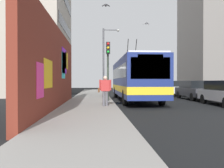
% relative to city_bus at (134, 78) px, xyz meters
% --- Properties ---
extents(ground_plane, '(80.00, 80.00, 0.00)m').
position_rel_city_bus_xyz_m(ground_plane, '(-1.58, 1.80, -1.81)').
color(ground_plane, black).
extents(sidewalk_slab, '(48.00, 3.20, 0.15)m').
position_rel_city_bus_xyz_m(sidewalk_slab, '(-1.58, 3.40, -1.73)').
color(sidewalk_slab, gray).
rests_on(sidewalk_slab, ground_plane).
extents(graffiti_wall, '(13.75, 0.32, 4.44)m').
position_rel_city_bus_xyz_m(graffiti_wall, '(-5.69, 5.15, 0.41)').
color(graffiti_wall, maroon).
rests_on(graffiti_wall, ground_plane).
extents(building_far_left, '(12.47, 9.10, 21.07)m').
position_rel_city_bus_xyz_m(building_far_left, '(9.35, 11.00, 8.73)').
color(building_far_left, '#B2A899').
rests_on(building_far_left, ground_plane).
extents(building_far_right, '(10.16, 9.50, 16.84)m').
position_rel_city_bus_xyz_m(building_far_right, '(16.35, -15.20, 6.61)').
color(building_far_right, gray).
rests_on(building_far_right, ground_plane).
extents(city_bus, '(11.52, 2.63, 5.03)m').
position_rel_city_bus_xyz_m(city_bus, '(0.00, 0.00, 0.00)').
color(city_bus, navy).
rests_on(city_bus, ground_plane).
extents(parked_car_dark_gray, '(4.81, 1.75, 1.58)m').
position_rel_city_bus_xyz_m(parked_car_dark_gray, '(1.09, -5.20, -0.97)').
color(parked_car_dark_gray, '#38383D').
rests_on(parked_car_dark_gray, ground_plane).
extents(parked_car_white, '(4.17, 1.89, 1.58)m').
position_rel_city_bus_xyz_m(parked_car_white, '(6.91, -5.20, -0.97)').
color(parked_car_white, white).
rests_on(parked_car_white, ground_plane).
extents(parked_car_navy, '(4.66, 1.85, 1.58)m').
position_rel_city_bus_xyz_m(parked_car_navy, '(13.21, -5.20, -0.97)').
color(parked_car_navy, navy).
rests_on(parked_car_navy, ground_plane).
extents(pedestrian_at_curb, '(0.23, 0.75, 1.68)m').
position_rel_city_bus_xyz_m(pedestrian_at_curb, '(-5.30, 2.48, -0.67)').
color(pedestrian_at_curb, '#595960').
rests_on(pedestrian_at_curb, sidewalk_slab).
extents(traffic_light, '(0.49, 0.28, 4.16)m').
position_rel_city_bus_xyz_m(traffic_light, '(-1.72, 2.15, 1.14)').
color(traffic_light, '#2D382D').
rests_on(traffic_light, sidewalk_slab).
extents(street_lamp, '(0.44, 1.74, 6.78)m').
position_rel_city_bus_xyz_m(street_lamp, '(6.10, 2.06, 2.22)').
color(street_lamp, '#4C4C51').
rests_on(street_lamp, sidewalk_slab).
extents(flying_pigeons, '(6.59, 4.25, 0.58)m').
position_rel_city_bus_xyz_m(flying_pigeons, '(-1.96, 1.24, 4.80)').
color(flying_pigeons, gray).
extents(curbside_puddle, '(1.85, 1.85, 0.00)m').
position_rel_city_bus_xyz_m(curbside_puddle, '(-2.00, 1.20, -1.81)').
color(curbside_puddle, black).
rests_on(curbside_puddle, ground_plane).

